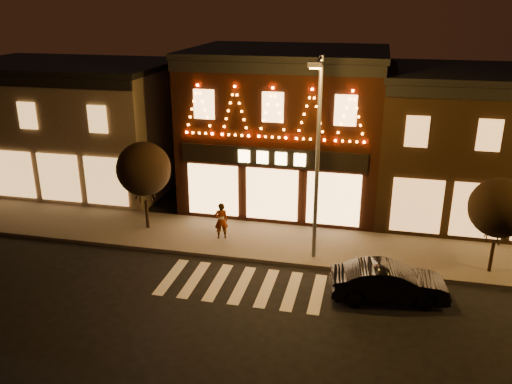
% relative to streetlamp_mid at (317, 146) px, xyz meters
% --- Properties ---
extents(ground, '(120.00, 120.00, 0.00)m').
position_rel_streetlamp_mid_xyz_m(ground, '(-2.48, -6.60, -5.17)').
color(ground, black).
rests_on(ground, ground).
extents(sidewalk_far, '(44.00, 4.00, 0.15)m').
position_rel_streetlamp_mid_xyz_m(sidewalk_far, '(-0.48, 1.40, -5.09)').
color(sidewalk_far, '#47423D').
rests_on(sidewalk_far, ground).
extents(building_left, '(12.20, 8.28, 7.30)m').
position_rel_streetlamp_mid_xyz_m(building_left, '(-15.48, 7.39, -1.50)').
color(building_left, brown).
rests_on(building_left, ground).
extents(building_pulp, '(10.20, 8.34, 8.30)m').
position_rel_streetlamp_mid_xyz_m(building_pulp, '(-2.48, 7.38, -1.00)').
color(building_pulp, black).
rests_on(building_pulp, ground).
extents(building_right_a, '(9.20, 8.28, 7.50)m').
position_rel_streetlamp_mid_xyz_m(building_right_a, '(7.02, 7.39, -1.40)').
color(building_right_a, '#342212').
rests_on(building_right_a, ground).
extents(streetlamp_mid, '(0.54, 1.95, 8.55)m').
position_rel_streetlamp_mid_xyz_m(streetlamp_mid, '(0.00, 0.00, 0.00)').
color(streetlamp_mid, '#59595E').
rests_on(streetlamp_mid, sidewalk_far).
extents(tree_left, '(2.57, 2.57, 4.30)m').
position_rel_streetlamp_mid_xyz_m(tree_left, '(-8.31, 1.53, -2.01)').
color(tree_left, black).
rests_on(tree_left, sidewalk_far).
extents(tree_right, '(2.40, 2.40, 4.01)m').
position_rel_streetlamp_mid_xyz_m(tree_right, '(7.24, 0.53, -2.21)').
color(tree_right, black).
rests_on(tree_right, sidewalk_far).
extents(dark_sedan, '(4.50, 2.14, 1.43)m').
position_rel_streetlamp_mid_xyz_m(dark_sedan, '(3.14, -2.39, -4.45)').
color(dark_sedan, black).
rests_on(dark_sedan, ground).
extents(pedestrian, '(0.75, 0.64, 1.75)m').
position_rel_streetlamp_mid_xyz_m(pedestrian, '(-4.44, 1.17, -4.14)').
color(pedestrian, gray).
rests_on(pedestrian, sidewalk_far).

